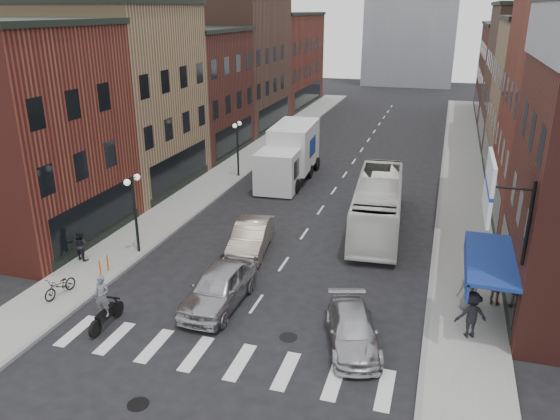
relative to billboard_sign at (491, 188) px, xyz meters
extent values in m
plane|color=black|center=(-8.59, -0.50, -6.13)|extent=(160.00, 160.00, 0.00)
cube|color=gray|center=(-17.09, 21.50, -6.06)|extent=(3.00, 74.00, 0.15)
cube|color=gray|center=(-0.09, 21.50, -6.06)|extent=(3.00, 74.00, 0.15)
cube|color=gray|center=(-15.59, 21.50, -6.13)|extent=(0.20, 74.00, 0.16)
cube|color=gray|center=(-1.59, 21.50, -6.13)|extent=(0.20, 74.00, 0.16)
cube|color=silver|center=(-8.59, -3.50, -6.13)|extent=(12.00, 2.20, 0.01)
cube|color=maroon|center=(-23.59, 4.00, -0.63)|extent=(10.00, 9.00, 11.00)
cube|color=black|center=(-18.61, 4.00, -4.53)|extent=(0.08, 7.20, 2.20)
cube|color=#9E7B57|center=(-23.59, 13.50, -0.13)|extent=(10.00, 10.00, 12.00)
cube|color=black|center=(-18.61, 13.50, -4.53)|extent=(0.08, 8.00, 2.20)
cube|color=black|center=(-23.59, 13.50, 6.02)|extent=(10.30, 10.20, 0.30)
cube|color=#4C201B|center=(-23.59, 23.50, -1.13)|extent=(10.00, 10.00, 10.00)
cube|color=black|center=(-18.61, 23.50, -4.53)|extent=(0.08, 8.00, 2.20)
cube|color=black|center=(-23.59, 23.50, 4.02)|extent=(10.30, 10.20, 0.30)
cube|color=#513328|center=(-23.59, 34.50, 0.37)|extent=(10.00, 12.00, 13.00)
cube|color=black|center=(-18.61, 34.50, -4.53)|extent=(0.08, 9.60, 2.20)
cube|color=maroon|center=(-23.59, 48.50, -0.63)|extent=(10.00, 16.00, 11.00)
cube|color=black|center=(-18.61, 48.50, -4.53)|extent=(0.08, 12.80, 2.20)
cube|color=black|center=(-23.59, 48.50, 5.02)|extent=(10.30, 16.20, 0.30)
cube|color=black|center=(1.43, 4.00, -4.53)|extent=(0.08, 7.20, 2.20)
cube|color=black|center=(1.43, 13.50, -4.53)|extent=(0.08, 8.00, 2.20)
cube|color=black|center=(1.43, 23.50, -4.53)|extent=(0.08, 8.00, 2.20)
cube|color=#513328|center=(6.41, 34.50, -0.13)|extent=(10.00, 12.00, 12.00)
cube|color=black|center=(1.43, 34.50, -4.53)|extent=(0.08, 9.60, 2.20)
cube|color=#4C201B|center=(6.41, 48.50, -1.13)|extent=(10.00, 16.00, 10.00)
cube|color=black|center=(1.43, 48.50, -4.53)|extent=(0.08, 12.80, 2.20)
cube|color=black|center=(6.41, 48.50, 4.02)|extent=(10.30, 16.20, 0.30)
cube|color=navy|center=(0.51, 2.00, -3.43)|extent=(1.80, 5.00, 0.15)
cube|color=navy|center=(-0.34, 2.00, -3.78)|extent=(0.10, 5.00, 0.70)
cylinder|color=black|center=(1.31, 0.00, -1.13)|extent=(0.12, 0.12, 3.00)
cylinder|color=black|center=(0.61, 0.00, 0.07)|extent=(1.40, 0.08, 0.08)
cube|color=silver|center=(-0.09, 0.00, 0.07)|extent=(0.12, 3.00, 2.00)
cylinder|color=black|center=(-15.99, 3.50, -4.13)|extent=(0.14, 0.14, 4.00)
cylinder|color=black|center=(-15.99, 3.50, -2.13)|extent=(0.06, 0.90, 0.06)
sphere|color=white|center=(-15.99, 3.05, -2.18)|extent=(0.32, 0.32, 0.32)
sphere|color=white|center=(-15.99, 3.95, -2.18)|extent=(0.32, 0.32, 0.32)
cylinder|color=black|center=(-15.99, 17.50, -4.13)|extent=(0.14, 0.14, 4.00)
cylinder|color=black|center=(-15.99, 17.50, -2.13)|extent=(0.06, 0.90, 0.06)
sphere|color=white|center=(-15.99, 17.05, -2.18)|extent=(0.32, 0.32, 0.32)
sphere|color=white|center=(-15.99, 17.95, -2.18)|extent=(0.32, 0.32, 0.32)
cylinder|color=#D8590C|center=(-16.19, 0.50, -5.58)|extent=(0.08, 0.08, 0.80)
cylinder|color=#D8590C|center=(-16.19, 1.10, -5.58)|extent=(0.08, 0.08, 0.80)
cube|color=silver|center=(-12.19, 15.00, -4.65)|extent=(2.79, 2.99, 2.74)
cube|color=black|center=(-12.19, 15.00, -4.38)|extent=(2.76, 1.68, 1.21)
cube|color=silver|center=(-12.19, 19.16, -3.83)|extent=(3.06, 5.84, 3.18)
cube|color=navy|center=(-12.19, 19.16, -3.83)|extent=(2.90, 2.35, 1.32)
cube|color=black|center=(-12.19, 18.94, -5.64)|extent=(2.81, 7.25, 0.38)
cylinder|color=black|center=(-13.45, 15.21, -5.64)|extent=(0.31, 0.99, 0.99)
cylinder|color=black|center=(-10.93, 15.21, -5.64)|extent=(0.31, 0.99, 0.99)
cylinder|color=black|center=(-13.45, 18.94, -5.64)|extent=(0.31, 0.99, 0.99)
cylinder|color=black|center=(-10.93, 18.94, -5.64)|extent=(0.31, 0.99, 0.99)
cylinder|color=black|center=(-13.45, 21.13, -5.64)|extent=(0.31, 0.99, 0.99)
cylinder|color=black|center=(-10.93, 21.13, -5.64)|extent=(0.31, 0.99, 0.99)
cylinder|color=black|center=(-13.63, -2.08, -5.80)|extent=(0.14, 0.67, 0.67)
cylinder|color=black|center=(-13.63, -3.61, -5.80)|extent=(0.14, 0.67, 0.67)
cube|color=black|center=(-13.63, -2.85, -5.57)|extent=(0.32, 1.23, 0.36)
cube|color=black|center=(-13.63, -2.29, -5.17)|extent=(0.56, 0.09, 0.06)
imported|color=slate|center=(-13.63, -2.95, -4.74)|extent=(0.63, 0.43, 1.67)
imported|color=white|center=(-4.87, 10.49, -4.67)|extent=(3.25, 10.67, 2.93)
imported|color=#ADACB1|center=(-10.05, 0.00, -5.29)|extent=(2.06, 4.98, 1.69)
imported|color=#A89988|center=(-10.63, 5.50, -5.35)|extent=(2.29, 4.92, 1.56)
imported|color=#AAA9AE|center=(-4.19, -1.29, -5.50)|extent=(2.95, 4.66, 1.26)
imported|color=black|center=(-16.78, -1.52, -5.54)|extent=(0.82, 1.76, 0.89)
imported|color=black|center=(-18.11, 1.82, -5.22)|extent=(0.83, 0.60, 1.53)
imported|color=black|center=(-0.05, 0.39, -5.06)|extent=(1.32, 0.97, 1.84)
imported|color=brown|center=(1.01, 3.14, -5.19)|extent=(1.02, 0.72, 1.58)
imported|color=#595C61|center=(-0.09, 2.42, -5.04)|extent=(1.10, 1.00, 1.89)
camera|label=1|loc=(-1.66, -18.59, 5.64)|focal=35.00mm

